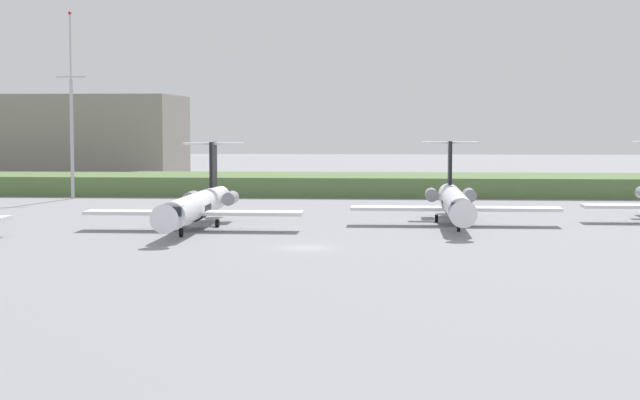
{
  "coord_description": "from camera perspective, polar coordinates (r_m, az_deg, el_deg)",
  "views": [
    {
      "loc": [
        8.01,
        -93.29,
        11.21
      ],
      "look_at": [
        0.0,
        17.71,
        3.0
      ],
      "focal_mm": 59.0,
      "sensor_mm": 36.0,
      "label": 1
    }
  ],
  "objects": [
    {
      "name": "regional_jet_third",
      "position": [
        117.02,
        7.3,
        -0.07
      ],
      "size": [
        22.81,
        31.0,
        9.0
      ],
      "color": "white",
      "rests_on": "ground"
    },
    {
      "name": "antenna_mast",
      "position": [
        158.91,
        -13.32,
        4.14
      ],
      "size": [
        4.4,
        0.5,
        27.43
      ],
      "color": "#B2B2B7",
      "rests_on": "ground"
    },
    {
      "name": "regional_jet_second",
      "position": [
        111.57,
        -6.72,
        -0.27
      ],
      "size": [
        22.81,
        31.0,
        9.0
      ],
      "color": "white",
      "rests_on": "ground"
    },
    {
      "name": "distant_hangar",
      "position": [
        208.43,
        -14.59,
        3.25
      ],
      "size": [
        50.67,
        25.26,
        16.37
      ],
      "primitive_type": "cube",
      "color": "gray",
      "rests_on": "ground"
    },
    {
      "name": "ground_plane",
      "position": [
        124.05,
        0.41,
        -0.97
      ],
      "size": [
        500.0,
        500.0,
        0.0
      ],
      "primitive_type": "plane",
      "color": "gray"
    },
    {
      "name": "grass_berm",
      "position": [
        165.68,
        1.35,
        0.86
      ],
      "size": [
        320.0,
        20.0,
        2.99
      ],
      "primitive_type": "cube",
      "color": "#597542",
      "rests_on": "ground"
    }
  ]
}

